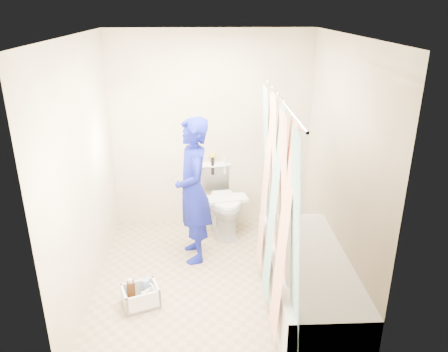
{
  "coord_description": "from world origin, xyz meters",
  "views": [
    {
      "loc": [
        -0.07,
        -3.79,
        2.65
      ],
      "look_at": [
        0.11,
        0.43,
        0.97
      ],
      "focal_mm": 35.0,
      "sensor_mm": 36.0,
      "label": 1
    }
  ],
  "objects_px": {
    "bathtub": "(307,279)",
    "plumber": "(193,191)",
    "toilet": "(223,200)",
    "cleaning_caddy": "(142,297)"
  },
  "relations": [
    {
      "from": "toilet",
      "to": "plumber",
      "type": "height_order",
      "value": "plumber"
    },
    {
      "from": "bathtub",
      "to": "plumber",
      "type": "relative_size",
      "value": 1.1
    },
    {
      "from": "plumber",
      "to": "cleaning_caddy",
      "type": "bearing_deg",
      "value": -40.45
    },
    {
      "from": "bathtub",
      "to": "toilet",
      "type": "distance_m",
      "value": 1.65
    },
    {
      "from": "plumber",
      "to": "bathtub",
      "type": "bearing_deg",
      "value": 39.92
    },
    {
      "from": "plumber",
      "to": "cleaning_caddy",
      "type": "distance_m",
      "value": 1.19
    },
    {
      "from": "toilet",
      "to": "bathtub",
      "type": "bearing_deg",
      "value": -74.44
    },
    {
      "from": "bathtub",
      "to": "plumber",
      "type": "distance_m",
      "value": 1.48
    },
    {
      "from": "bathtub",
      "to": "cleaning_caddy",
      "type": "relative_size",
      "value": 4.45
    },
    {
      "from": "bathtub",
      "to": "cleaning_caddy",
      "type": "bearing_deg",
      "value": 178.31
    }
  ]
}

